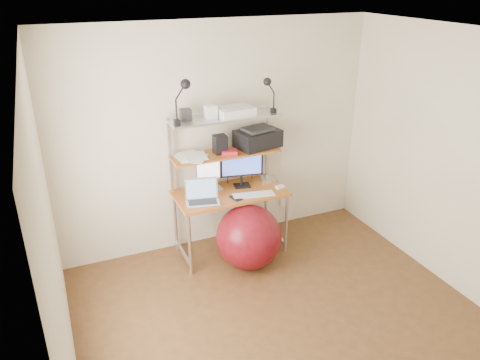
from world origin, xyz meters
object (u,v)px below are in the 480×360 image
at_px(printer, 258,138).
at_px(laptop, 202,197).
at_px(exercise_ball, 249,237).
at_px(monitor_black, 241,166).
at_px(monitor_silver, 213,169).

bearing_deg(printer, laptop, -172.39).
bearing_deg(exercise_ball, printer, 56.76).
distance_m(monitor_black, laptop, 0.60).
bearing_deg(exercise_ball, monitor_silver, 112.34).
relative_size(monitor_black, laptop, 1.23).
bearing_deg(monitor_silver, monitor_black, -8.88).
distance_m(monitor_silver, exercise_ball, 0.83).
distance_m(monitor_silver, printer, 0.61).
height_order(monitor_silver, printer, printer).
relative_size(monitor_silver, exercise_ball, 0.63).
distance_m(laptop, exercise_ball, 0.66).
bearing_deg(monitor_black, monitor_silver, -177.87).
relative_size(monitor_silver, monitor_black, 0.91).
bearing_deg(monitor_black, exercise_ball, -92.59).
bearing_deg(monitor_black, printer, 24.70).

